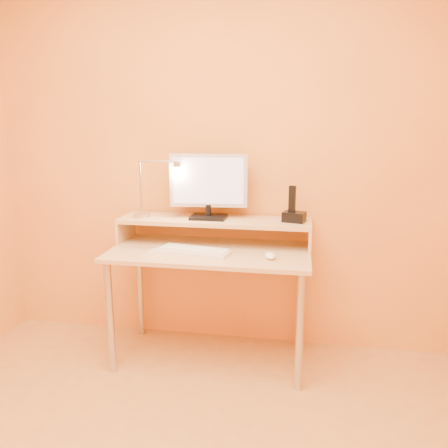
% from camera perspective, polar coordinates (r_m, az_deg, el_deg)
% --- Properties ---
extents(wall_back, '(3.00, 0.04, 2.50)m').
position_cam_1_polar(wall_back, '(2.91, -0.61, 8.53)').
color(wall_back, '#F39A40').
rests_on(wall_back, floor).
extents(desk_leg_fl, '(0.04, 0.04, 0.69)m').
position_cam_1_polar(desk_leg_fl, '(2.76, -14.33, -11.54)').
color(desk_leg_fl, '#B7B7BC').
rests_on(desk_leg_fl, floor).
extents(desk_leg_fr, '(0.04, 0.04, 0.69)m').
position_cam_1_polar(desk_leg_fr, '(2.55, 9.61, -13.53)').
color(desk_leg_fr, '#B7B7BC').
rests_on(desk_leg_fr, floor).
extents(desk_leg_bl, '(0.04, 0.04, 0.69)m').
position_cam_1_polar(desk_leg_bl, '(3.19, -10.66, -7.96)').
color(desk_leg_bl, '#B7B7BC').
rests_on(desk_leg_bl, floor).
extents(desk_leg_br, '(0.04, 0.04, 0.69)m').
position_cam_1_polar(desk_leg_br, '(3.00, 9.70, -9.29)').
color(desk_leg_br, '#B7B7BC').
rests_on(desk_leg_br, floor).
extents(desk_lower, '(1.20, 0.60, 0.02)m').
position_cam_1_polar(desk_lower, '(2.70, -1.82, -3.57)').
color(desk_lower, '#D5B07E').
rests_on(desk_lower, floor).
extents(shelf_riser_left, '(0.02, 0.30, 0.14)m').
position_cam_1_polar(shelf_riser_left, '(2.99, -12.42, -0.65)').
color(shelf_riser_left, '#D5B07E').
rests_on(shelf_riser_left, desk_lower).
extents(shelf_riser_right, '(0.02, 0.30, 0.14)m').
position_cam_1_polar(shelf_riser_right, '(2.77, 10.88, -1.65)').
color(shelf_riser_right, '#D5B07E').
rests_on(shelf_riser_right, desk_lower).
extents(desk_shelf, '(1.20, 0.30, 0.02)m').
position_cam_1_polar(desk_shelf, '(2.80, -1.23, 0.43)').
color(desk_shelf, '#D5B07E').
rests_on(desk_shelf, desk_lower).
extents(monitor_foot, '(0.22, 0.16, 0.02)m').
position_cam_1_polar(monitor_foot, '(2.80, -1.99, 0.89)').
color(monitor_foot, black).
rests_on(monitor_foot, desk_shelf).
extents(monitor_neck, '(0.04, 0.04, 0.07)m').
position_cam_1_polar(monitor_neck, '(2.79, -2.00, 1.77)').
color(monitor_neck, black).
rests_on(monitor_neck, monitor_foot).
extents(monitor_panel, '(0.48, 0.08, 0.33)m').
position_cam_1_polar(monitor_panel, '(2.77, -1.99, 5.56)').
color(monitor_panel, silver).
rests_on(monitor_panel, monitor_neck).
extents(monitor_back, '(0.43, 0.05, 0.28)m').
position_cam_1_polar(monitor_back, '(2.80, -1.89, 5.63)').
color(monitor_back, black).
rests_on(monitor_back, monitor_panel).
extents(monitor_screen, '(0.44, 0.04, 0.28)m').
position_cam_1_polar(monitor_screen, '(2.76, -2.07, 5.52)').
color(monitor_screen, silver).
rests_on(monitor_screen, monitor_panel).
extents(lamp_base, '(0.10, 0.10, 0.02)m').
position_cam_1_polar(lamp_base, '(2.89, -10.43, 1.13)').
color(lamp_base, '#B7B7BC').
rests_on(lamp_base, desk_shelf).
extents(lamp_post, '(0.01, 0.01, 0.33)m').
position_cam_1_polar(lamp_post, '(2.86, -10.58, 4.61)').
color(lamp_post, '#B7B7BC').
rests_on(lamp_post, lamp_base).
extents(lamp_arm, '(0.24, 0.01, 0.01)m').
position_cam_1_polar(lamp_arm, '(2.80, -8.39, 7.92)').
color(lamp_arm, '#B7B7BC').
rests_on(lamp_arm, lamp_post).
extents(lamp_head, '(0.04, 0.04, 0.03)m').
position_cam_1_polar(lamp_head, '(2.77, -6.00, 7.61)').
color(lamp_head, '#B7B7BC').
rests_on(lamp_head, lamp_arm).
extents(lamp_bulb, '(0.03, 0.03, 0.00)m').
position_cam_1_polar(lamp_bulb, '(2.77, -5.99, 7.28)').
color(lamp_bulb, '#FFEAC6').
rests_on(lamp_bulb, lamp_head).
extents(phone_dock, '(0.15, 0.13, 0.06)m').
position_cam_1_polar(phone_dock, '(2.74, 8.94, 0.91)').
color(phone_dock, black).
rests_on(phone_dock, desk_shelf).
extents(phone_handset, '(0.04, 0.03, 0.16)m').
position_cam_1_polar(phone_handset, '(2.72, 8.70, 3.19)').
color(phone_handset, black).
rests_on(phone_handset, phone_dock).
extents(phone_led, '(0.01, 0.00, 0.04)m').
position_cam_1_polar(phone_led, '(2.69, 9.87, 0.65)').
color(phone_led, '#1C5AFF').
rests_on(phone_led, phone_dock).
extents(keyboard, '(0.43, 0.21, 0.02)m').
position_cam_1_polar(keyboard, '(2.62, -3.81, -3.54)').
color(keyboard, white).
rests_on(keyboard, desk_lower).
extents(mouse, '(0.08, 0.11, 0.04)m').
position_cam_1_polar(mouse, '(2.54, 5.91, -4.02)').
color(mouse, white).
rests_on(mouse, desk_lower).
extents(remote_control, '(0.10, 0.17, 0.02)m').
position_cam_1_polar(remote_control, '(2.67, -8.36, -3.38)').
color(remote_control, white).
rests_on(remote_control, desk_lower).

